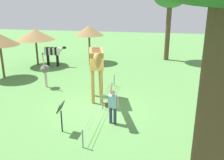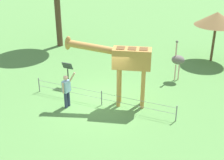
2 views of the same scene
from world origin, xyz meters
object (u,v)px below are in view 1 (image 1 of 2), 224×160
visitor (113,105)px  info_sign (61,111)px  shade_hut_aside (35,34)px  giraffe (96,62)px  ostrich (45,69)px  zebra (53,52)px  shade_hut_near (89,31)px

visitor → info_sign: 2.25m
info_sign → shade_hut_aside: bearing=-149.4°
giraffe → ostrich: 4.18m
shade_hut_aside → info_sign: bearing=30.6°
ostrich → info_sign: bearing=30.4°
visitor → shade_hut_aside: bearing=-138.6°
giraffe → shade_hut_aside: giraffe is taller
info_sign → zebra: bearing=-155.7°
visitor → shade_hut_aside: shade_hut_aside is taller
giraffe → ostrich: giraffe is taller
visitor → shade_hut_near: bearing=-160.0°
zebra → info_sign: bearing=24.3°
giraffe → visitor: (2.29, 1.25, -1.29)m
visitor → info_sign: visitor is taller
giraffe → visitor: size_ratio=2.20×
visitor → info_sign: size_ratio=1.34×
ostrich → shade_hut_near: shade_hut_near is taller
zebra → shade_hut_aside: size_ratio=0.59×
visitor → shade_hut_near: 11.64m
visitor → zebra: 11.01m
ostrich → shade_hut_near: size_ratio=0.71×
visitor → ostrich: ostrich is taller
shade_hut_near → shade_hut_aside: (1.81, -4.01, -0.17)m
zebra → info_sign: 10.99m
ostrich → shade_hut_near: bearing=171.6°
ostrich → shade_hut_near: (-6.82, 1.01, 1.55)m
giraffe → shade_hut_near: giraffe is taller
visitor → shade_hut_near: (-10.80, -3.93, 1.82)m
shade_hut_near → shade_hut_aside: bearing=-65.6°
giraffe → shade_hut_aside: size_ratio=1.25×
zebra → shade_hut_near: shade_hut_near is taller
giraffe → shade_hut_aside: (-6.70, -6.68, 0.35)m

